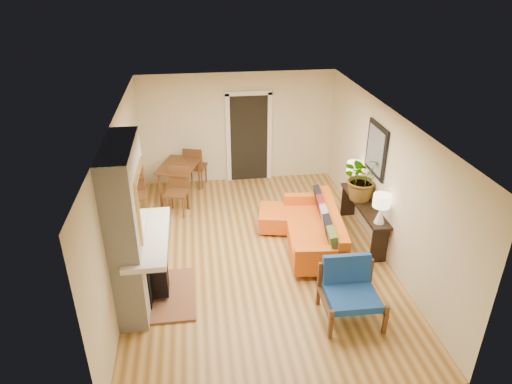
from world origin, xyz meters
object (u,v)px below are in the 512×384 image
at_px(console_table, 364,210).
at_px(ottoman, 279,218).
at_px(dining_table, 183,171).
at_px(lamp_near, 381,205).
at_px(lamp_far, 354,172).
at_px(houseplant, 363,177).
at_px(sofa, 317,230).
at_px(blue_chair, 350,287).

bearing_deg(console_table, ottoman, 160.23).
bearing_deg(console_table, dining_table, 148.09).
height_order(lamp_near, lamp_far, same).
height_order(dining_table, houseplant, houseplant).
xyz_separation_m(dining_table, lamp_near, (3.39, -2.82, 0.41)).
xyz_separation_m(sofa, dining_table, (-2.44, 2.33, 0.29)).
xyz_separation_m(ottoman, lamp_far, (1.52, 0.17, 0.84)).
relative_size(dining_table, lamp_near, 3.51).
xyz_separation_m(blue_chair, dining_table, (-2.45, 4.15, 0.17)).
relative_size(sofa, blue_chair, 2.47).
relative_size(dining_table, lamp_far, 3.51).
relative_size(blue_chair, houseplant, 0.97).
distance_m(ottoman, lamp_near, 2.13).
height_order(ottoman, houseplant, houseplant).
xyz_separation_m(dining_table, houseplant, (3.38, -1.91, 0.53)).
bearing_deg(console_table, houseplant, 92.88).
relative_size(blue_chair, dining_table, 0.47).
xyz_separation_m(console_table, lamp_far, (0.00, 0.72, 0.49)).
bearing_deg(ottoman, sofa, -53.43).
height_order(ottoman, blue_chair, blue_chair).
height_order(sofa, lamp_near, lamp_near).
bearing_deg(blue_chair, sofa, 90.14).
distance_m(ottoman, dining_table, 2.48).
bearing_deg(lamp_far, lamp_near, -90.00).
height_order(ottoman, dining_table, dining_table).
distance_m(console_table, lamp_far, 0.87).
bearing_deg(blue_chair, ottoman, 102.47).
relative_size(ottoman, houseplant, 1.01).
bearing_deg(sofa, houseplant, 24.00).
bearing_deg(lamp_near, console_table, 90.00).
bearing_deg(ottoman, lamp_near, -39.48).
distance_m(ottoman, houseplant, 1.82).
bearing_deg(blue_chair, lamp_near, 54.70).
bearing_deg(houseplant, blue_chair, -112.68).
relative_size(sofa, houseplant, 2.41).
relative_size(ottoman, lamp_near, 1.71).
bearing_deg(blue_chair, lamp_far, 71.08).
bearing_deg(blue_chair, dining_table, 120.53).
xyz_separation_m(lamp_near, lamp_far, (0.00, 1.42, 0.00)).
height_order(dining_table, lamp_near, lamp_near).
bearing_deg(houseplant, lamp_near, -89.37).
height_order(ottoman, lamp_near, lamp_near).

